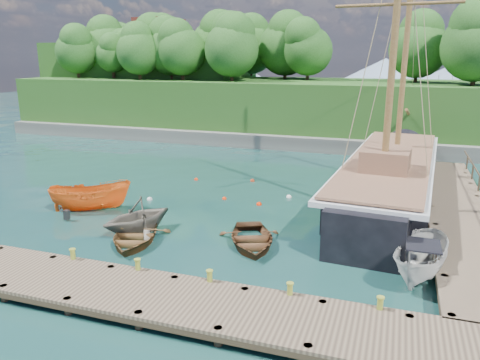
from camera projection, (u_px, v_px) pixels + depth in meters
The scene contains 22 objects.
ground at pixel (212, 239), 22.58m from camera, with size 160.00×160.00×0.00m, color #12322E.
dock_near at pixel (194, 304), 15.90m from camera, with size 20.00×3.20×1.10m.
dock_east at pixel (458, 211), 25.28m from camera, with size 3.20×24.00×1.10m.
bollard_0 at pixel (75, 272), 19.16m from camera, with size 0.26×0.26×0.45m, color olive.
bollard_1 at pixel (139, 284), 18.23m from camera, with size 0.26×0.26×0.45m, color olive.
bollard_2 at pixel (210, 296), 17.29m from camera, with size 0.26×0.26×0.45m, color olive.
bollard_3 at pixel (289, 310), 16.36m from camera, with size 0.26×0.26×0.45m, color olive.
bollard_4 at pixel (378, 325), 15.42m from camera, with size 0.26×0.26×0.45m, color olive.
rowboat_0 at pixel (135, 242), 22.23m from camera, with size 2.98×4.17×0.86m, color brown.
rowboat_1 at pixel (138, 232), 23.47m from camera, with size 3.21×3.72×1.96m, color #686154.
rowboat_2 at pixel (251, 245), 21.90m from camera, with size 2.98×4.17×0.86m, color #4E301A.
motorboat_orange at pixel (92, 210), 26.89m from camera, with size 1.73×4.59×1.77m, color orange.
cabin_boat_white at pixel (420, 278), 18.68m from camera, with size 1.70×4.53×1.75m, color silver.
schooner at pixel (389, 182), 28.61m from camera, with size 6.41×27.38×20.03m.
mooring_buoy_0 at pixel (150, 200), 28.72m from camera, with size 0.34×0.34×0.34m, color silver.
mooring_buoy_1 at pixel (224, 199), 28.86m from camera, with size 0.28×0.28×0.28m, color #F62C03.
mooring_buoy_2 at pixel (259, 205), 27.77m from camera, with size 0.32×0.32×0.32m, color #F22400.
mooring_buoy_3 at pixel (289, 198), 29.18m from camera, with size 0.33×0.33×0.33m, color white.
mooring_buoy_4 at pixel (196, 180), 33.28m from camera, with size 0.28×0.28×0.28m, color red.
mooring_buoy_5 at pixel (252, 181), 32.93m from camera, with size 0.32×0.32×0.32m, color red.
headland at pixel (210, 82), 53.81m from camera, with size 51.00×19.31×12.90m.
distant_ridge at pixel (381, 79), 84.08m from camera, with size 117.00×40.00×10.00m.
Camera 1 is at (8.08, -19.49, 8.64)m, focal length 35.00 mm.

